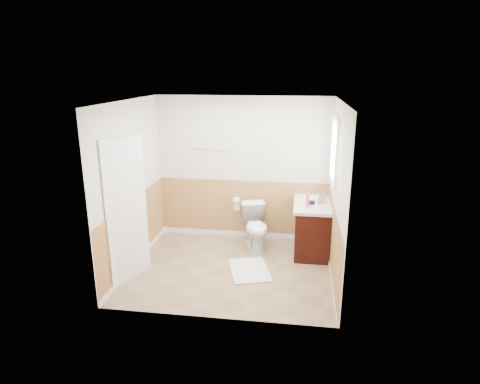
% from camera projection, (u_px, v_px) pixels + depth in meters
% --- Properties ---
extents(floor, '(3.00, 3.00, 0.00)m').
position_uv_depth(floor, '(231.00, 269.00, 6.24)').
color(floor, '#8C7051').
rests_on(floor, ground).
extents(ceiling, '(3.00, 3.00, 0.00)m').
position_uv_depth(ceiling, '(230.00, 101.00, 5.53)').
color(ceiling, white).
rests_on(ceiling, floor).
extents(wall_back, '(3.00, 0.00, 3.00)m').
position_uv_depth(wall_back, '(243.00, 169.00, 7.12)').
color(wall_back, silver).
rests_on(wall_back, floor).
extents(wall_front, '(3.00, 0.00, 3.00)m').
position_uv_depth(wall_front, '(212.00, 222.00, 4.65)').
color(wall_front, silver).
rests_on(wall_front, floor).
extents(wall_left, '(0.00, 3.00, 3.00)m').
position_uv_depth(wall_left, '(131.00, 186.00, 6.09)').
color(wall_left, silver).
rests_on(wall_left, floor).
extents(wall_right, '(0.00, 3.00, 3.00)m').
position_uv_depth(wall_right, '(337.00, 194.00, 5.68)').
color(wall_right, silver).
rests_on(wall_right, floor).
extents(wainscot_back, '(3.00, 0.00, 3.00)m').
position_uv_depth(wainscot_back, '(243.00, 210.00, 7.32)').
color(wainscot_back, '#C0844D').
rests_on(wainscot_back, floor).
extents(wainscot_front, '(3.00, 0.00, 3.00)m').
position_uv_depth(wainscot_front, '(213.00, 281.00, 4.88)').
color(wainscot_front, '#C0844D').
rests_on(wainscot_front, floor).
extents(wainscot_left, '(0.00, 2.60, 2.60)m').
position_uv_depth(wainscot_left, '(136.00, 233.00, 6.30)').
color(wainscot_left, '#C0844D').
rests_on(wainscot_left, floor).
extents(wainscot_right, '(0.00, 2.60, 2.60)m').
position_uv_depth(wainscot_right, '(333.00, 244.00, 5.90)').
color(wainscot_right, '#C0844D').
rests_on(wainscot_right, floor).
extents(toilet, '(0.61, 0.81, 0.74)m').
position_uv_depth(toilet, '(256.00, 227.00, 6.89)').
color(toilet, white).
rests_on(toilet, floor).
extents(bath_mat, '(0.76, 0.93, 0.02)m').
position_uv_depth(bath_mat, '(250.00, 270.00, 6.17)').
color(bath_mat, white).
rests_on(bath_mat, floor).
extents(vanity_cabinet, '(0.55, 1.10, 0.80)m').
position_uv_depth(vanity_cabinet, '(312.00, 228.00, 6.78)').
color(vanity_cabinet, black).
rests_on(vanity_cabinet, floor).
extents(vanity_knob_left, '(0.03, 0.03, 0.03)m').
position_uv_depth(vanity_knob_left, '(294.00, 220.00, 6.69)').
color(vanity_knob_left, silver).
rests_on(vanity_knob_left, vanity_cabinet).
extents(vanity_knob_right, '(0.03, 0.03, 0.03)m').
position_uv_depth(vanity_knob_right, '(294.00, 216.00, 6.88)').
color(vanity_knob_right, silver).
rests_on(vanity_knob_right, vanity_cabinet).
extents(countertop, '(0.60, 1.15, 0.05)m').
position_uv_depth(countertop, '(312.00, 203.00, 6.66)').
color(countertop, beige).
rests_on(countertop, vanity_cabinet).
extents(sink_basin, '(0.36, 0.36, 0.02)m').
position_uv_depth(sink_basin, '(313.00, 198.00, 6.79)').
color(sink_basin, white).
rests_on(sink_basin, countertop).
extents(faucet, '(0.02, 0.02, 0.14)m').
position_uv_depth(faucet, '(324.00, 195.00, 6.75)').
color(faucet, '#B6B7BD').
rests_on(faucet, countertop).
extents(lotion_bottle, '(0.05, 0.05, 0.22)m').
position_uv_depth(lotion_bottle, '(308.00, 201.00, 6.35)').
color(lotion_bottle, '#DE3968').
rests_on(lotion_bottle, countertop).
extents(soap_dispenser, '(0.09, 0.09, 0.18)m').
position_uv_depth(soap_dispenser, '(321.00, 198.00, 6.55)').
color(soap_dispenser, gray).
rests_on(soap_dispenser, countertop).
extents(hair_dryer_body, '(0.14, 0.07, 0.07)m').
position_uv_depth(hair_dryer_body, '(310.00, 202.00, 6.52)').
color(hair_dryer_body, black).
rests_on(hair_dryer_body, countertop).
extents(hair_dryer_handle, '(0.03, 0.03, 0.07)m').
position_uv_depth(hair_dryer_handle, '(308.00, 203.00, 6.60)').
color(hair_dryer_handle, black).
rests_on(hair_dryer_handle, countertop).
extents(mirror_panel, '(0.02, 0.35, 0.90)m').
position_uv_depth(mirror_panel, '(331.00, 157.00, 6.64)').
color(mirror_panel, silver).
rests_on(mirror_panel, wall_right).
extents(window_frame, '(0.04, 0.80, 1.00)m').
position_uv_depth(window_frame, '(334.00, 151.00, 6.10)').
color(window_frame, white).
rests_on(window_frame, wall_right).
extents(window_glass, '(0.01, 0.70, 0.90)m').
position_uv_depth(window_glass, '(335.00, 151.00, 6.10)').
color(window_glass, white).
rests_on(window_glass, wall_right).
extents(door, '(0.29, 0.78, 2.04)m').
position_uv_depth(door, '(126.00, 211.00, 5.71)').
color(door, white).
rests_on(door, wall_left).
extents(door_frame, '(0.02, 0.92, 2.10)m').
position_uv_depth(door_frame, '(121.00, 210.00, 5.72)').
color(door_frame, white).
rests_on(door_frame, wall_left).
extents(door_knob, '(0.06, 0.06, 0.06)m').
position_uv_depth(door_knob, '(140.00, 208.00, 6.04)').
color(door_knob, silver).
rests_on(door_knob, door).
extents(towel_bar, '(0.62, 0.02, 0.02)m').
position_uv_depth(towel_bar, '(211.00, 149.00, 7.04)').
color(towel_bar, silver).
rests_on(towel_bar, wall_back).
extents(tp_holder_bar, '(0.14, 0.02, 0.02)m').
position_uv_depth(tp_holder_bar, '(237.00, 200.00, 7.22)').
color(tp_holder_bar, silver).
rests_on(tp_holder_bar, wall_back).
extents(tp_roll, '(0.10, 0.11, 0.11)m').
position_uv_depth(tp_roll, '(237.00, 200.00, 7.22)').
color(tp_roll, white).
rests_on(tp_roll, tp_holder_bar).
extents(tp_sheet, '(0.10, 0.01, 0.16)m').
position_uv_depth(tp_sheet, '(237.00, 206.00, 7.25)').
color(tp_sheet, white).
rests_on(tp_sheet, tp_roll).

